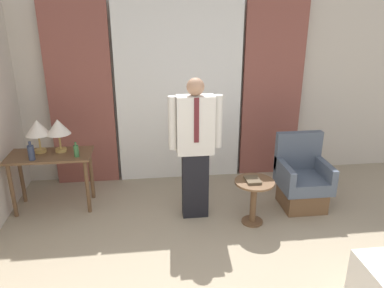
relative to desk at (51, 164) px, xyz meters
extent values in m
cube|color=beige|center=(1.71, 0.87, 0.74)|extent=(10.00, 0.06, 2.70)
cube|color=white|center=(1.71, 0.74, 0.68)|extent=(1.79, 0.06, 2.58)
cube|color=brown|center=(0.33, 0.74, 0.68)|extent=(0.89, 0.06, 2.58)
cube|color=brown|center=(3.09, 0.74, 0.68)|extent=(0.89, 0.06, 2.58)
cube|color=brown|center=(0.00, 0.00, 0.12)|extent=(1.02, 0.51, 0.03)
cylinder|color=brown|center=(-0.45, -0.19, -0.25)|extent=(0.05, 0.05, 0.71)
cylinder|color=brown|center=(0.45, -0.19, -0.25)|extent=(0.05, 0.05, 0.71)
cylinder|color=brown|center=(-0.45, 0.19, -0.25)|extent=(0.05, 0.05, 0.71)
cylinder|color=brown|center=(0.45, 0.19, -0.25)|extent=(0.05, 0.05, 0.71)
cylinder|color=tan|center=(-0.12, 0.08, 0.15)|extent=(0.14, 0.14, 0.04)
cylinder|color=tan|center=(-0.12, 0.08, 0.27)|extent=(0.02, 0.02, 0.20)
cone|color=silver|center=(-0.12, 0.08, 0.46)|extent=(0.30, 0.30, 0.19)
cylinder|color=tan|center=(0.12, 0.08, 0.15)|extent=(0.14, 0.14, 0.04)
cylinder|color=tan|center=(0.12, 0.08, 0.27)|extent=(0.02, 0.02, 0.20)
cone|color=silver|center=(0.12, 0.08, 0.46)|extent=(0.30, 0.30, 0.19)
cylinder|color=#2D3851|center=(-0.17, -0.16, 0.22)|extent=(0.08, 0.08, 0.18)
cylinder|color=#2D3851|center=(-0.17, -0.16, 0.34)|extent=(0.03, 0.03, 0.05)
cylinder|color=#336638|center=(0.35, -0.12, 0.21)|extent=(0.06, 0.06, 0.15)
cylinder|color=#336638|center=(0.35, -0.12, 0.30)|extent=(0.03, 0.03, 0.04)
cube|color=black|center=(1.79, -0.42, -0.19)|extent=(0.32, 0.17, 0.84)
cube|color=silver|center=(1.79, -0.42, 0.58)|extent=(0.44, 0.20, 0.70)
cube|color=#5B1E23|center=(1.79, -0.53, 0.67)|extent=(0.06, 0.01, 0.53)
cylinder|color=silver|center=(1.52, -0.42, 0.61)|extent=(0.10, 0.10, 0.63)
cylinder|color=silver|center=(2.06, -0.42, 0.61)|extent=(0.10, 0.10, 0.63)
sphere|color=tan|center=(1.79, -0.42, 1.03)|extent=(0.20, 0.20, 0.20)
cube|color=brown|center=(3.20, -0.39, -0.47)|extent=(0.52, 0.51, 0.28)
cube|color=#4C5666|center=(3.20, -0.39, -0.25)|extent=(0.61, 0.59, 0.16)
cube|color=#4C5666|center=(3.20, -0.13, 0.08)|extent=(0.61, 0.10, 0.51)
cube|color=#4C5666|center=(2.94, -0.39, -0.08)|extent=(0.08, 0.59, 0.18)
cube|color=#4C5666|center=(3.47, -0.39, -0.08)|extent=(0.08, 0.59, 0.18)
cylinder|color=brown|center=(2.46, -0.69, -0.60)|extent=(0.26, 0.26, 0.02)
cylinder|color=brown|center=(2.46, -0.69, -0.34)|extent=(0.08, 0.08, 0.53)
cylinder|color=brown|center=(2.46, -0.69, -0.06)|extent=(0.47, 0.47, 0.02)
cube|color=brown|center=(2.43, -0.69, -0.04)|extent=(0.17, 0.21, 0.03)
camera|label=1|loc=(1.25, -4.53, 1.89)|focal=35.00mm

